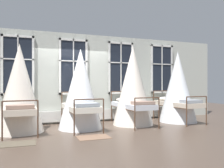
{
  "coord_description": "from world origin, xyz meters",
  "views": [
    {
      "loc": [
        -1.7,
        -6.98,
        1.33
      ],
      "look_at": [
        1.01,
        0.01,
        1.33
      ],
      "focal_mm": 38.16,
      "sensor_mm": 36.0,
      "label": 1
    }
  ],
  "objects_px": {
    "cot_second": "(19,89)",
    "cot_fourth": "(133,86)",
    "cot_fifth": "(178,88)",
    "cot_third": "(81,90)"
  },
  "relations": [
    {
      "from": "cot_third",
      "to": "cot_fourth",
      "type": "height_order",
      "value": "cot_fourth"
    },
    {
      "from": "cot_second",
      "to": "cot_fourth",
      "type": "distance_m",
      "value": 3.46
    },
    {
      "from": "cot_second",
      "to": "cot_third",
      "type": "xyz_separation_m",
      "value": [
        1.7,
        -0.06,
        -0.03
      ]
    },
    {
      "from": "cot_second",
      "to": "cot_fifth",
      "type": "height_order",
      "value": "cot_fifth"
    },
    {
      "from": "cot_third",
      "to": "cot_fourth",
      "type": "bearing_deg",
      "value": -88.97
    },
    {
      "from": "cot_fourth",
      "to": "cot_fifth",
      "type": "distance_m",
      "value": 1.74
    },
    {
      "from": "cot_second",
      "to": "cot_fifth",
      "type": "distance_m",
      "value": 5.2
    },
    {
      "from": "cot_third",
      "to": "cot_fourth",
      "type": "relative_size",
      "value": 0.92
    },
    {
      "from": "cot_third",
      "to": "cot_fifth",
      "type": "bearing_deg",
      "value": -90.1
    },
    {
      "from": "cot_second",
      "to": "cot_fourth",
      "type": "height_order",
      "value": "cot_fourth"
    }
  ]
}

